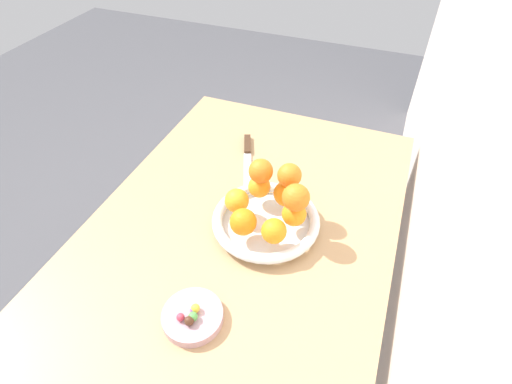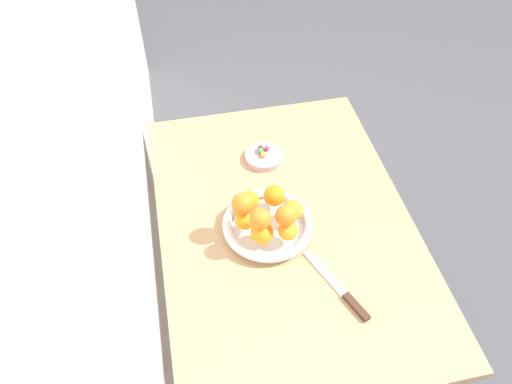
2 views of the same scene
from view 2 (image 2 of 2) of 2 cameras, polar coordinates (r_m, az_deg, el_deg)
ground_plane at (r=2.15m, az=2.53°, el=-15.83°), size 6.00×6.00×0.00m
wall_back at (r=1.13m, az=-17.16°, el=9.07°), size 4.00×0.05×2.50m
dining_table at (r=1.59m, az=3.31°, el=-5.52°), size 1.10×0.76×0.74m
fruit_bowl at (r=1.48m, az=1.35°, el=-3.81°), size 0.27×0.27×0.04m
candy_dish at (r=1.69m, az=0.89°, el=4.03°), size 0.13×0.13×0.02m
orange_0 at (r=1.46m, az=4.27°, el=-2.02°), size 0.06×0.06×0.06m
orange_1 at (r=1.49m, az=2.09°, el=-0.45°), size 0.06×0.06×0.06m
orange_2 at (r=1.48m, az=-0.75°, el=-0.99°), size 0.06×0.06×0.06m
orange_3 at (r=1.43m, az=-1.30°, el=-3.19°), size 0.06×0.06×0.06m
orange_4 at (r=1.40m, az=0.68°, el=-4.69°), size 0.07×0.07×0.07m
orange_5 at (r=1.41m, az=3.68°, el=-4.41°), size 0.06×0.06×0.06m
orange_6 at (r=1.37m, az=3.47°, el=-2.70°), size 0.06×0.06×0.06m
orange_7 at (r=1.39m, az=-1.50°, el=-1.37°), size 0.06×0.06×0.06m
orange_8 at (r=1.35m, az=0.51°, el=-3.09°), size 0.06×0.06×0.06m
candy_ball_0 at (r=1.69m, az=0.56°, el=5.00°), size 0.02×0.02×0.02m
candy_ball_1 at (r=1.68m, az=0.55°, el=4.72°), size 0.02×0.02×0.02m
candy_ball_2 at (r=1.67m, az=0.88°, el=4.35°), size 0.01×0.01×0.01m
candy_ball_3 at (r=1.67m, az=0.83°, el=4.30°), size 0.02×0.02×0.02m
candy_ball_4 at (r=1.69m, az=1.26°, el=5.01°), size 0.02×0.02×0.02m
knife at (r=1.40m, az=9.69°, el=-11.01°), size 0.25×0.12×0.01m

